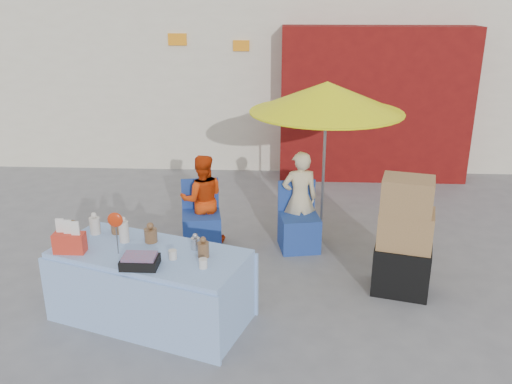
# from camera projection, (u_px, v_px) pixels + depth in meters

# --- Properties ---
(ground) EXTENTS (80.00, 80.00, 0.00)m
(ground) POSITION_uv_depth(u_px,v_px,m) (221.00, 297.00, 5.85)
(ground) COLOR slate
(ground) RESTS_ON ground
(market_table) EXTENTS (2.11, 1.48, 1.16)m
(market_table) POSITION_uv_depth(u_px,v_px,m) (151.00, 284.00, 5.36)
(market_table) COLOR #9AC1F6
(market_table) RESTS_ON ground
(chair_left) EXTENTS (0.56, 0.55, 0.85)m
(chair_left) POSITION_uv_depth(u_px,v_px,m) (202.00, 227.00, 6.97)
(chair_left) COLOR #203F96
(chair_left) RESTS_ON ground
(chair_right) EXTENTS (0.56, 0.55, 0.85)m
(chair_right) POSITION_uv_depth(u_px,v_px,m) (299.00, 229.00, 6.91)
(chair_right) COLOR #203F96
(chair_right) RESTS_ON ground
(vendor_orange) EXTENTS (0.65, 0.54, 1.19)m
(vendor_orange) POSITION_uv_depth(u_px,v_px,m) (202.00, 199.00, 6.98)
(vendor_orange) COLOR red
(vendor_orange) RESTS_ON ground
(vendor_beige) EXTENTS (0.50, 0.38, 1.25)m
(vendor_beige) POSITION_uv_depth(u_px,v_px,m) (300.00, 199.00, 6.91)
(vendor_beige) COLOR beige
(vendor_beige) RESTS_ON ground
(umbrella) EXTENTS (1.90, 1.90, 2.09)m
(umbrella) POSITION_uv_depth(u_px,v_px,m) (327.00, 98.00, 6.60)
(umbrella) COLOR gray
(umbrella) RESTS_ON ground
(box_stack) EXTENTS (0.70, 0.62, 1.31)m
(box_stack) POSITION_uv_depth(u_px,v_px,m) (404.00, 240.00, 5.78)
(box_stack) COLOR black
(box_stack) RESTS_ON ground
(tarp_bundle) EXTENTS (0.80, 0.73, 0.29)m
(tarp_bundle) POSITION_uv_depth(u_px,v_px,m) (106.00, 292.00, 5.66)
(tarp_bundle) COLOR yellow
(tarp_bundle) RESTS_ON ground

